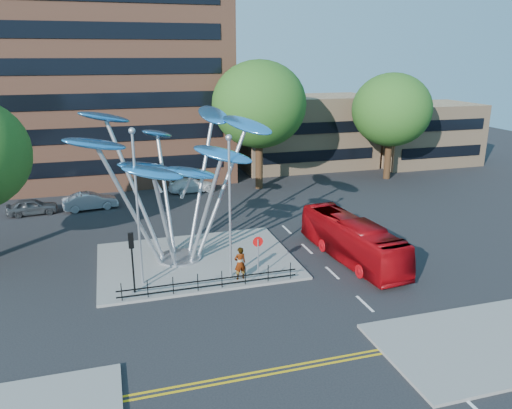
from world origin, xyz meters
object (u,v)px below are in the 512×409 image
object	(u,v)px
parked_car_mid	(90,201)
parked_car_right	(192,185)
tree_far	(392,110)
street_lamp_right	(230,194)
parked_car_left	(32,207)
pedestrian	(240,263)
tree_right	(259,105)
street_lamp_left	(136,195)
red_bus	(352,240)
no_entry_sign_island	(258,250)
leaf_sculpture	(173,153)
traffic_light_island	(132,250)

from	to	relation	value
parked_car_mid	parked_car_right	world-z (taller)	parked_car_mid
tree_far	street_lamp_right	bearing A→B (deg)	-138.53
parked_car_right	tree_far	bearing A→B (deg)	-97.14
parked_car_left	pedestrian	bearing A→B (deg)	-148.49
parked_car_left	parked_car_right	world-z (taller)	parked_car_left
street_lamp_right	parked_car_mid	world-z (taller)	street_lamp_right
street_lamp_right	parked_car_right	xyz separation A→B (m)	(1.04, 19.57, -4.45)
tree_far	parked_car_right	xyz separation A→B (m)	(-20.46, 0.57, -6.46)
parked_car_left	parked_car_mid	size ratio (longest dim) A/B	0.89
tree_right	parked_car_mid	xyz separation A→B (m)	(-15.59, -2.53, -7.31)
street_lamp_left	parked_car_right	bearing A→B (deg)	72.42
tree_right	pedestrian	world-z (taller)	tree_right
tree_far	red_bus	xyz separation A→B (m)	(-13.50, -18.47, -5.77)
tree_right	parked_car_mid	bearing A→B (deg)	-170.77
parked_car_right	no_entry_sign_island	bearing A→B (deg)	175.77
tree_right	parked_car_right	xyz separation A→B (m)	(-6.46, 0.57, -7.39)
street_lamp_left	pedestrian	distance (m)	6.96
street_lamp_left	red_bus	world-z (taller)	street_lamp_left
street_lamp_right	parked_car_right	distance (m)	20.10
street_lamp_right	red_bus	xyz separation A→B (m)	(8.00, 0.53, -3.76)
tree_far	street_lamp_left	bearing A→B (deg)	-145.08
leaf_sculpture	parked_car_left	size ratio (longest dim) A/B	3.25
traffic_light_island	pedestrian	bearing A→B (deg)	0.00
tree_far	parked_car_left	world-z (taller)	tree_far
pedestrian	tree_right	bearing A→B (deg)	-117.13
tree_far	leaf_sculpture	size ratio (longest dim) A/B	0.85
leaf_sculpture	parked_car_mid	xyz separation A→B (m)	(-5.52, 12.79, -6.15)
parked_car_right	red_bus	bearing A→B (deg)	-165.47
street_lamp_right	red_bus	world-z (taller)	street_lamp_right
parked_car_left	parked_car_right	size ratio (longest dim) A/B	0.88
pedestrian	parked_car_left	world-z (taller)	pedestrian
street_lamp_right	parked_car_mid	bearing A→B (deg)	116.17
red_bus	parked_car_right	size ratio (longest dim) A/B	2.16
no_entry_sign_island	pedestrian	bearing A→B (deg)	-179.13
parked_car_right	leaf_sculpture	bearing A→B (deg)	161.66
traffic_light_island	parked_car_mid	bearing A→B (deg)	98.68
traffic_light_island	parked_car_right	distance (m)	21.20
red_bus	pedestrian	xyz separation A→B (m)	(-7.58, -1.03, -0.22)
parked_car_mid	parked_car_right	distance (m)	9.65
red_bus	parked_car_mid	bearing A→B (deg)	129.93
street_lamp_right	no_entry_sign_island	xyz separation A→B (m)	(1.50, -0.48, -3.28)
street_lamp_right	parked_car_left	xyz separation A→B (m)	(-12.59, 16.36, -4.43)
traffic_light_island	street_lamp_left	bearing A→B (deg)	63.43
no_entry_sign_island	parked_car_mid	xyz separation A→B (m)	(-9.59, 16.95, -1.09)
red_bus	pedestrian	bearing A→B (deg)	-177.61
red_bus	pedestrian	world-z (taller)	red_bus
street_lamp_right	no_entry_sign_island	bearing A→B (deg)	-17.87
red_bus	parked_car_right	bearing A→B (deg)	104.72
no_entry_sign_island	parked_car_right	size ratio (longest dim) A/B	0.55
parked_car_left	tree_right	bearing A→B (deg)	-88.67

